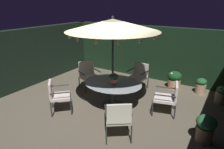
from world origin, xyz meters
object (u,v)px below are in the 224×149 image
patio_chair_south (57,94)px  potted_plant_left_far (221,95)px  potted_plant_back_center (206,128)px  patio_dining_table (113,87)px  patio_chair_southeast (88,73)px  patio_umbrella (113,25)px  centerpiece_planter (114,78)px  patio_chair_north (118,117)px  patio_chair_east (139,74)px  patio_chair_northeast (169,96)px  potted_plant_left_near (174,79)px  potted_plant_right_near (201,86)px

patio_chair_south → potted_plant_left_far: 4.93m
potted_plant_back_center → patio_dining_table: bearing=172.3°
patio_chair_southeast → patio_chair_south: patio_chair_southeast is taller
patio_umbrella → patio_chair_southeast: (-1.46, 0.70, -1.84)m
centerpiece_planter → potted_plant_left_far: centerpiece_planter is taller
patio_chair_north → patio_dining_table: bearing=126.1°
patio_dining_table → patio_umbrella: (0.00, -0.00, 1.78)m
centerpiece_planter → patio_chair_east: 1.79m
patio_chair_northeast → potted_plant_left_far: patio_chair_northeast is taller
patio_umbrella → patio_chair_south: patio_umbrella is taller
patio_chair_east → potted_plant_left_near: 1.31m
patio_chair_east → patio_chair_north: bearing=-74.0°
centerpiece_planter → potted_plant_right_near: centerpiece_planter is taller
patio_dining_table → patio_chair_north: (0.95, -1.30, -0.03)m
patio_chair_northeast → potted_plant_left_far: 1.89m
centerpiece_planter → patio_chair_northeast: 1.60m
potted_plant_left_near → potted_plant_left_far: 1.62m
patio_umbrella → potted_plant_back_center: patio_umbrella is taller
potted_plant_back_center → patio_chair_south: bearing=-168.3°
patio_umbrella → potted_plant_left_far: 3.94m
potted_plant_left_near → potted_plant_right_near: 0.91m
potted_plant_left_near → patio_chair_north: bearing=-94.1°
patio_umbrella → patio_chair_north: size_ratio=2.70×
patio_dining_table → potted_plant_back_center: patio_dining_table is taller
potted_plant_right_near → potted_plant_left_far: size_ratio=0.92×
patio_chair_northeast → patio_dining_table: bearing=-164.7°
patio_umbrella → centerpiece_planter: 1.45m
centerpiece_planter → patio_chair_north: centerpiece_planter is taller
patio_chair_north → centerpiece_planter: bearing=125.4°
centerpiece_planter → potted_plant_left_far: 3.38m
potted_plant_left_near → potted_plant_back_center: bearing=-61.9°
patio_umbrella → patio_chair_east: patio_umbrella is taller
patio_chair_north → patio_chair_south: size_ratio=1.05×
potted_plant_left_far → patio_chair_northeast: bearing=-130.2°
patio_umbrella → patio_chair_east: size_ratio=2.87×
patio_umbrella → potted_plant_right_near: bearing=48.0°
patio_umbrella → patio_chair_northeast: (1.56, 0.43, -1.87)m
patio_chair_north → patio_chair_south: bearing=175.5°
patio_umbrella → potted_plant_left_far: (2.77, 1.86, -2.10)m
centerpiece_planter → patio_chair_east: (-0.00, 1.74, -0.43)m
potted_plant_back_center → potted_plant_left_far: 2.22m
patio_chair_north → patio_chair_northeast: 1.83m
patio_chair_southeast → patio_umbrella: bearing=-25.4°
potted_plant_left_near → potted_plant_back_center: size_ratio=0.98×
patio_umbrella → potted_plant_left_near: size_ratio=4.11×
patio_chair_east → potted_plant_back_center: patio_chair_east is taller
patio_chair_east → patio_chair_south: (-1.25, -2.75, 0.02)m
patio_umbrella → patio_chair_south: bearing=-134.8°
centerpiece_planter → patio_chair_north: bearing=-54.6°
patio_chair_east → potted_plant_right_near: bearing=20.2°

